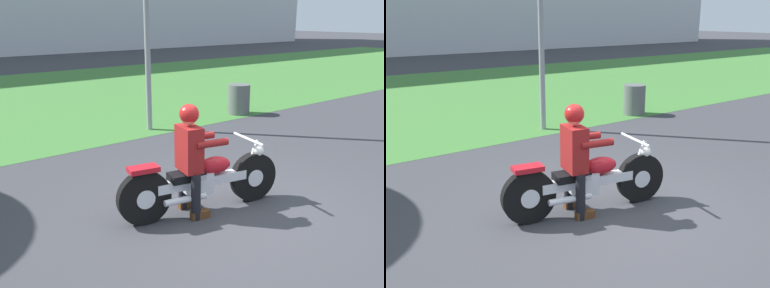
# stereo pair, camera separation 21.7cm
# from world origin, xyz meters

# --- Properties ---
(ground) EXTENTS (120.00, 120.00, 0.00)m
(ground) POSITION_xyz_m (0.00, 0.00, 0.00)
(ground) COLOR #38383D
(grass_verge) EXTENTS (60.00, 12.00, 0.01)m
(grass_verge) POSITION_xyz_m (0.00, 9.86, 0.00)
(grass_verge) COLOR #3D7533
(grass_verge) RESTS_ON ground
(motorcycle_lead) EXTENTS (2.20, 0.77, 0.89)m
(motorcycle_lead) POSITION_xyz_m (-0.29, 0.46, 0.40)
(motorcycle_lead) COLOR black
(motorcycle_lead) RESTS_ON ground
(rider_lead) EXTENTS (0.61, 0.54, 1.41)m
(rider_lead) POSITION_xyz_m (-0.46, 0.49, 0.83)
(rider_lead) COLOR black
(rider_lead) RESTS_ON ground
(trash_can) EXTENTS (0.56, 0.56, 0.75)m
(trash_can) POSITION_xyz_m (4.17, 4.27, 0.38)
(trash_can) COLOR #595E5B
(trash_can) RESTS_ON ground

